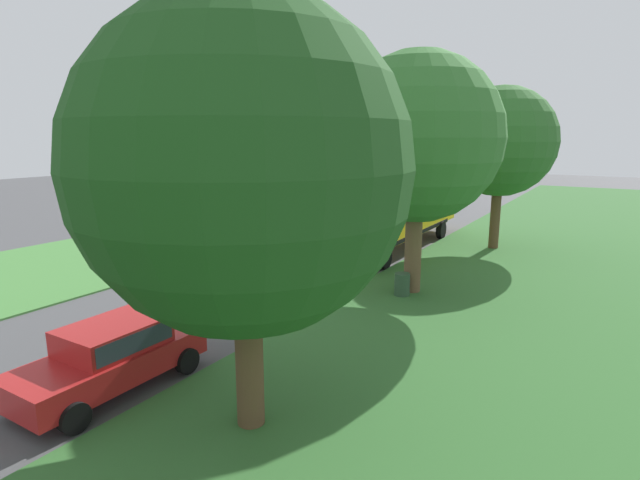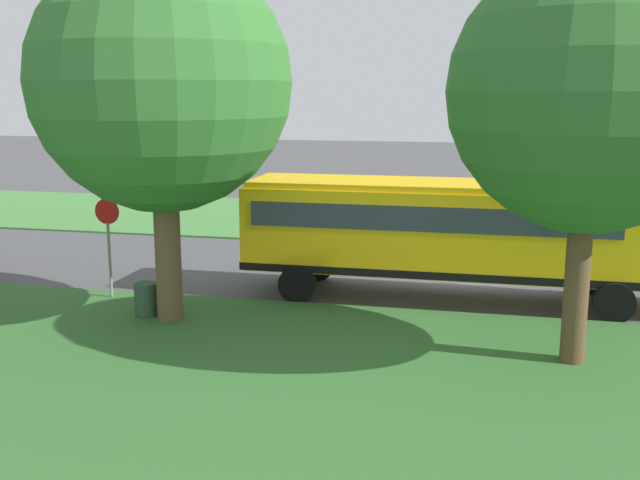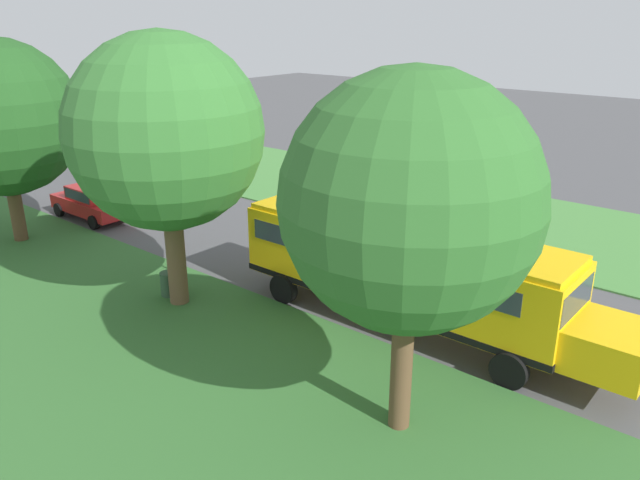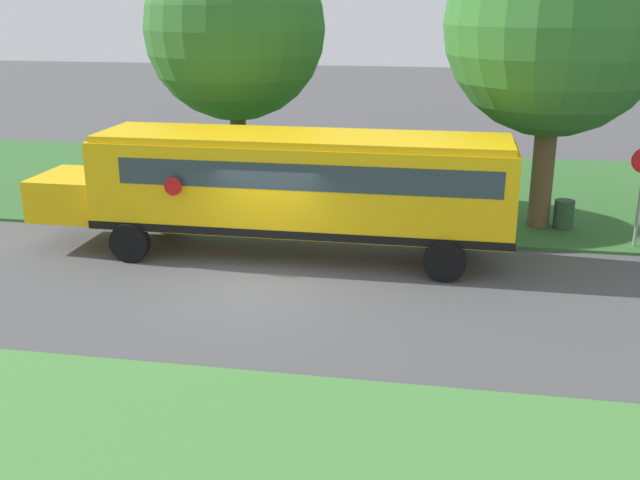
# 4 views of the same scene
# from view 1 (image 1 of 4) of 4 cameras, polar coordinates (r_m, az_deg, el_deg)

# --- Properties ---
(ground_plane) EXTENTS (120.00, 120.00, 0.00)m
(ground_plane) POSITION_cam_1_polar(r_m,az_deg,el_deg) (27.62, 3.77, -0.29)
(ground_plane) COLOR #4C4C4F
(grass_verge) EXTENTS (12.00, 80.00, 0.08)m
(grass_verge) POSITION_cam_1_polar(r_m,az_deg,el_deg) (24.76, 24.76, -2.69)
(grass_verge) COLOR #33662D
(grass_verge) RESTS_ON ground
(grass_far_side) EXTENTS (10.00, 80.00, 0.07)m
(grass_far_side) POSITION_cam_1_polar(r_m,az_deg,el_deg) (32.68, -10.34, 1.50)
(grass_far_side) COLOR #47843D
(grass_far_side) RESTS_ON ground
(school_bus) EXTENTS (2.84, 12.42, 3.16)m
(school_bus) POSITION_cam_1_polar(r_m,az_deg,el_deg) (25.95, 8.53, 3.14)
(school_bus) COLOR yellow
(school_bus) RESTS_ON ground
(car_red_nearest) EXTENTS (2.02, 4.40, 1.56)m
(car_red_nearest) POSITION_cam_1_polar(r_m,az_deg,el_deg) (12.71, -22.74, -11.81)
(car_red_nearest) COLOR #B21E1E
(car_red_nearest) RESTS_ON ground
(oak_tree_beside_bus) EXTENTS (5.47, 5.47, 8.24)m
(oak_tree_beside_bus) POSITION_cam_1_polar(r_m,az_deg,el_deg) (26.93, 19.67, 10.65)
(oak_tree_beside_bus) COLOR brown
(oak_tree_beside_bus) RESTS_ON ground
(oak_tree_roadside_mid) EXTENTS (6.00, 6.00, 8.72)m
(oak_tree_roadside_mid) POSITION_cam_1_polar(r_m,az_deg,el_deg) (18.27, 10.67, 11.39)
(oak_tree_roadside_mid) COLOR brown
(oak_tree_roadside_mid) RESTS_ON ground
(oak_tree_far_end) EXTENTS (6.21, 6.21, 8.32)m
(oak_tree_far_end) POSITION_cam_1_polar(r_m,az_deg,el_deg) (9.19, -8.77, 7.63)
(oak_tree_far_end) COLOR brown
(oak_tree_far_end) RESTS_ON ground
(stop_sign) EXTENTS (0.08, 0.68, 2.74)m
(stop_sign) POSITION_cam_1_polar(r_m,az_deg,el_deg) (17.20, 3.18, -1.78)
(stop_sign) COLOR gray
(stop_sign) RESTS_ON ground
(trash_bin) EXTENTS (0.56, 0.56, 0.90)m
(trash_bin) POSITION_cam_1_polar(r_m,az_deg,el_deg) (18.45, 9.36, -5.13)
(trash_bin) COLOR #2D4C33
(trash_bin) RESTS_ON ground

